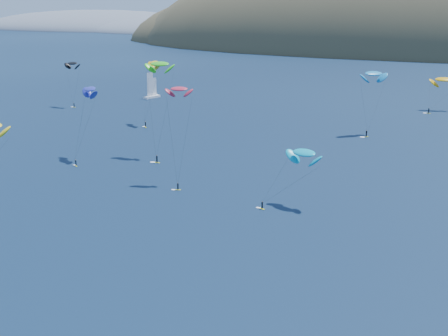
% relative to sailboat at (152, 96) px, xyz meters
% --- Properties ---
extents(headland, '(460.00, 250.00, 60.00)m').
position_rel_sailboat_xyz_m(headland, '(-367.31, 544.95, -4.35)').
color(headland, slate).
rests_on(headland, ground).
extents(sailboat, '(10.43, 9.08, 12.52)m').
position_rel_sailboat_xyz_m(sailboat, '(0.00, 0.00, 0.00)').
color(sailboat, white).
rests_on(sailboat, ground).
extents(kitesurfer_1, '(8.42, 12.03, 22.97)m').
position_rel_sailboat_xyz_m(kitesurfer_1, '(29.45, -49.60, 19.72)').
color(kitesurfer_1, yellow).
rests_on(kitesurfer_1, ground).
extents(kitesurfer_3, '(8.34, 11.41, 27.00)m').
position_rel_sailboat_xyz_m(kitesurfer_3, '(52.60, -87.76, 23.68)').
color(kitesurfer_3, yellow).
rests_on(kitesurfer_3, ground).
extents(kitesurfer_4, '(9.79, 11.50, 21.66)m').
position_rel_sailboat_xyz_m(kitesurfer_4, '(100.58, -37.50, 17.99)').
color(kitesurfer_4, yellow).
rests_on(kitesurfer_4, ground).
extents(kitesurfer_5, '(12.02, 9.90, 13.49)m').
position_rel_sailboat_xyz_m(kitesurfer_5, '(100.51, -115.00, 10.14)').
color(kitesurfer_5, yellow).
rests_on(kitesurfer_5, ground).
extents(kitesurfer_9, '(6.77, 9.64, 23.42)m').
position_rel_sailboat_xyz_m(kitesurfer_9, '(69.15, -109.09, 20.65)').
color(kitesurfer_9, yellow).
rests_on(kitesurfer_9, ground).
extents(kitesurfer_10, '(8.68, 14.38, 20.74)m').
position_rel_sailboat_xyz_m(kitesurfer_10, '(37.02, -97.87, 17.47)').
color(kitesurfer_10, yellow).
rests_on(kitesurfer_10, ground).
extents(kitesurfer_11, '(10.82, 13.49, 14.62)m').
position_rel_sailboat_xyz_m(kitesurfer_11, '(118.11, 17.43, 10.74)').
color(kitesurfer_11, yellow).
rests_on(kitesurfer_11, ground).
extents(kitesurfer_12, '(8.15, 5.24, 19.16)m').
position_rel_sailboat_xyz_m(kitesurfer_12, '(-17.78, -30.83, 15.98)').
color(kitesurfer_12, yellow).
rests_on(kitesurfer_12, ground).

